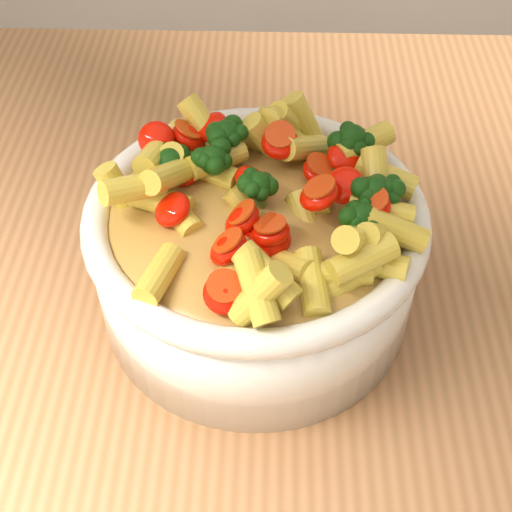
{
  "coord_description": "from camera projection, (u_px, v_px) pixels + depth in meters",
  "views": [
    {
      "loc": [
        0.08,
        -0.44,
        1.37
      ],
      "look_at": [
        0.07,
        -0.05,
        0.96
      ],
      "focal_mm": 50.0,
      "sensor_mm": 36.0,
      "label": 1
    }
  ],
  "objects": [
    {
      "name": "table",
      "position": [
        191.0,
        325.0,
        0.72
      ],
      "size": [
        1.2,
        0.8,
        0.9
      ],
      "color": "#B2784C",
      "rests_on": "ground"
    },
    {
      "name": "serving_bowl",
      "position": [
        256.0,
        255.0,
        0.57
      ],
      "size": [
        0.26,
        0.26,
        0.11
      ],
      "color": "white",
      "rests_on": "table"
    },
    {
      "name": "pasta_salad",
      "position": [
        256.0,
        188.0,
        0.51
      ],
      "size": [
        0.21,
        0.21,
        0.05
      ],
      "color": "#EBD44A",
      "rests_on": "serving_bowl"
    }
  ]
}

